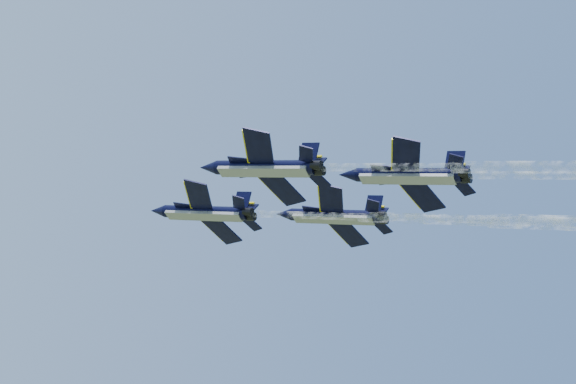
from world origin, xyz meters
TOP-DOWN VIEW (x-y plane):
  - jet_lead at (-1.38, 14.62)m, footprint 11.22×16.59m
  - jet_left at (-5.16, -2.94)m, footprint 11.22×16.59m
  - jet_right at (12.70, 4.91)m, footprint 11.22×16.59m
  - jet_slot at (9.27, -11.66)m, footprint 11.22×16.59m

SIDE VIEW (x-z plane):
  - jet_lead at x=-1.38m, z-range 98.26..104.06m
  - jet_left at x=-5.16m, z-range 98.26..104.06m
  - jet_right at x=12.70m, z-range 98.26..104.06m
  - jet_slot at x=9.27m, z-range 98.26..104.06m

